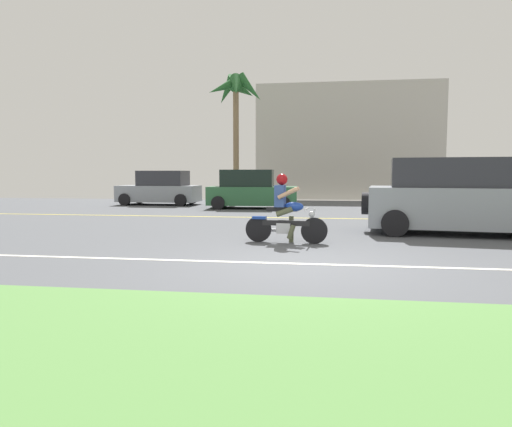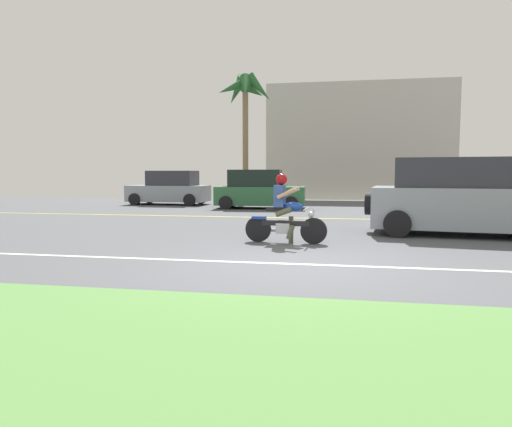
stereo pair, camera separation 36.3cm
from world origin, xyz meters
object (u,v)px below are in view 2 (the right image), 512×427
(motorcyclist, at_px, (285,214))
(parked_car_0, at_px, (170,189))
(suv_nearby, at_px, (465,198))
(parked_car_1, at_px, (259,190))
(palm_tree_0, at_px, (245,96))

(motorcyclist, xyz_separation_m, parked_car_0, (-6.90, 11.21, 0.12))
(suv_nearby, bearing_deg, parked_car_1, 130.55)
(parked_car_1, bearing_deg, palm_tree_0, 110.50)
(motorcyclist, distance_m, suv_nearby, 4.66)
(suv_nearby, distance_m, palm_tree_0, 14.15)
(parked_car_0, relative_size, parked_car_1, 1.00)
(motorcyclist, height_order, suv_nearby, suv_nearby)
(parked_car_1, height_order, palm_tree_0, palm_tree_0)
(motorcyclist, relative_size, suv_nearby, 0.38)
(motorcyclist, height_order, parked_car_0, parked_car_0)
(motorcyclist, xyz_separation_m, suv_nearby, (4.14, 2.13, 0.28))
(motorcyclist, xyz_separation_m, parked_car_1, (-2.27, 9.61, 0.13))
(parked_car_1, xyz_separation_m, palm_tree_0, (-1.32, 3.52, 4.57))
(motorcyclist, xyz_separation_m, palm_tree_0, (-3.58, 13.13, 4.71))
(suv_nearby, height_order, palm_tree_0, palm_tree_0)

